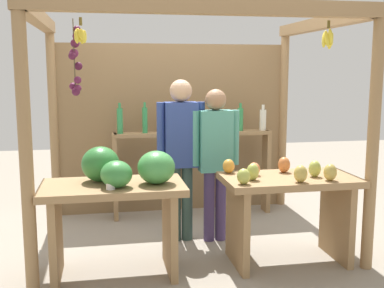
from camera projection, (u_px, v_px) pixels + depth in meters
name	position (u px, v px, depth m)	size (l,w,h in m)	color
ground_plane	(188.00, 238.00, 4.92)	(12.00, 12.00, 0.00)	gray
market_stall	(180.00, 106.00, 5.15)	(2.91, 2.16, 2.24)	#99754C
fruit_counter_left	(118.00, 193.00, 3.93)	(1.17, 0.64, 1.08)	#99754C
fruit_counter_right	(287.00, 199.00, 4.21)	(1.17, 0.64, 0.93)	#99754C
bottle_shelf_unit	(193.00, 148.00, 5.58)	(1.87, 0.22, 1.36)	#99754C
vendor_man	(181.00, 145.00, 4.72)	(0.48, 0.22, 1.62)	#314B45
vendor_woman	(215.00, 152.00, 4.72)	(0.48, 0.21, 1.53)	#433463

